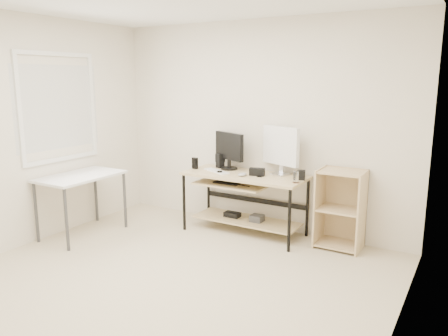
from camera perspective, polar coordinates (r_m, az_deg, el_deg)
room at (r=3.96m, az=-10.02°, el=3.12°), size 4.01×4.01×2.62m
desk at (r=5.37m, az=2.48°, el=-2.97°), size 1.50×0.65×0.75m
side_table at (r=5.55m, az=-18.19°, el=-1.68°), size 0.60×1.00×0.75m
shelf_unit at (r=5.12m, az=15.06°, el=-5.10°), size 0.50×0.40×0.90m
black_monitor at (r=5.54m, az=0.67°, el=2.57°), size 0.49×0.25×0.47m
white_imac at (r=5.25m, az=7.41°, el=2.72°), size 0.53×0.24×0.58m
keyboard at (r=5.44m, az=-0.97°, el=-0.41°), size 0.43×0.28×0.01m
mouse at (r=5.19m, az=2.40°, el=-0.85°), size 0.11×0.14×0.04m
center_speaker at (r=5.23m, az=4.34°, el=-0.51°), size 0.20×0.13×0.09m
speaker_left at (r=5.67m, az=-0.52°, el=1.01°), size 0.12×0.12×0.18m
speaker_right at (r=5.08m, az=10.05°, el=-0.91°), size 0.11×0.11×0.11m
audio_controller at (r=5.62m, az=-3.82°, el=0.64°), size 0.08×0.06×0.15m
volume_puck at (r=5.35m, az=-0.58°, el=-0.55°), size 0.08×0.08×0.03m
smartphone at (r=5.20m, az=4.82°, el=-1.05°), size 0.07×0.12×0.01m
coaster at (r=4.93m, az=9.34°, el=-1.89°), size 0.10×0.10×0.01m
drinking_glass at (r=4.92m, az=9.37°, el=-1.16°), size 0.08×0.08×0.12m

